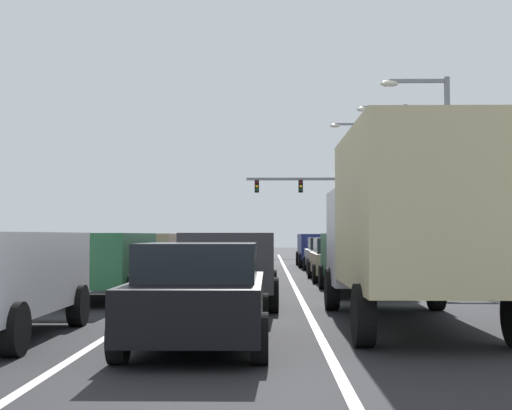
{
  "coord_description": "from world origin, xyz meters",
  "views": [
    {
      "loc": [
        0.87,
        -4.6,
        1.63
      ],
      "look_at": [
        0.24,
        34.52,
        3.18
      ],
      "focal_mm": 52.93,
      "sensor_mm": 36.0,
      "label": 1
    }
  ],
  "objects_px": {
    "suv_navy_right_lane_fifth": "(318,247)",
    "suv_tan_left_lane_third": "(149,253)",
    "sedan_navy_left_lane_fifth": "(178,252)",
    "sedan_black_center_lane_nearest": "(200,294)",
    "sedan_red_center_lane_third": "(238,262)",
    "suv_charcoal_center_lane_second": "(231,261)",
    "traffic_light_gantry": "(312,198)",
    "street_lamp_right_near": "(438,156)",
    "suv_green_right_lane_second": "(362,257)",
    "sedan_maroon_center_lane_fifth": "(248,253)",
    "roadside_sign_right": "(473,182)",
    "suv_green_left_lane_second": "(102,259)",
    "sedan_gray_right_lane_fourth": "(328,255)",
    "sedan_tan_right_lane_third": "(338,259)",
    "sedan_silver_center_lane_fourth": "(243,257)",
    "street_lamp_right_far": "(363,178)",
    "sedan_gray_left_lane_fourth": "(164,255)"
  },
  "relations": [
    {
      "from": "sedan_gray_left_lane_fourth",
      "to": "traffic_light_gantry",
      "type": "bearing_deg",
      "value": 73.92
    },
    {
      "from": "traffic_light_gantry",
      "to": "roadside_sign_right",
      "type": "relative_size",
      "value": 1.37
    },
    {
      "from": "suv_charcoal_center_lane_second",
      "to": "sedan_navy_left_lane_fifth",
      "type": "distance_m",
      "value": 19.89
    },
    {
      "from": "sedan_red_center_lane_third",
      "to": "suv_navy_right_lane_fifth",
      "type": "bearing_deg",
      "value": 76.97
    },
    {
      "from": "traffic_light_gantry",
      "to": "suv_navy_right_lane_fifth",
      "type": "bearing_deg",
      "value": -92.41
    },
    {
      "from": "suv_green_right_lane_second",
      "to": "roadside_sign_right",
      "type": "height_order",
      "value": "roadside_sign_right"
    },
    {
      "from": "suv_charcoal_center_lane_second",
      "to": "roadside_sign_right",
      "type": "relative_size",
      "value": 0.89
    },
    {
      "from": "sedan_gray_left_lane_fourth",
      "to": "roadside_sign_right",
      "type": "height_order",
      "value": "roadside_sign_right"
    },
    {
      "from": "street_lamp_right_near",
      "to": "suv_green_right_lane_second",
      "type": "bearing_deg",
      "value": -116.43
    },
    {
      "from": "traffic_light_gantry",
      "to": "street_lamp_right_far",
      "type": "xyz_separation_m",
      "value": [
        2.95,
        -8.05,
        0.92
      ]
    },
    {
      "from": "sedan_maroon_center_lane_fifth",
      "to": "roadside_sign_right",
      "type": "xyz_separation_m",
      "value": [
        10.3,
        -1.72,
        3.25
      ]
    },
    {
      "from": "suv_charcoal_center_lane_second",
      "to": "street_lamp_right_near",
      "type": "bearing_deg",
      "value": 56.89
    },
    {
      "from": "suv_green_left_lane_second",
      "to": "suv_navy_right_lane_fifth",
      "type": "bearing_deg",
      "value": 71.54
    },
    {
      "from": "sedan_gray_right_lane_fourth",
      "to": "sedan_gray_left_lane_fourth",
      "type": "height_order",
      "value": "same"
    },
    {
      "from": "suv_green_right_lane_second",
      "to": "suv_charcoal_center_lane_second",
      "type": "xyz_separation_m",
      "value": [
        -3.47,
        -3.47,
        0.0
      ]
    },
    {
      "from": "sedan_black_center_lane_nearest",
      "to": "sedan_navy_left_lane_fifth",
      "type": "bearing_deg",
      "value": 97.5
    },
    {
      "from": "sedan_tan_right_lane_third",
      "to": "sedan_gray_left_lane_fourth",
      "type": "bearing_deg",
      "value": 146.8
    },
    {
      "from": "suv_green_left_lane_second",
      "to": "suv_tan_left_lane_third",
      "type": "distance_m",
      "value": 6.93
    },
    {
      "from": "sedan_silver_center_lane_fourth",
      "to": "suv_charcoal_center_lane_second",
      "type": "bearing_deg",
      "value": -89.42
    },
    {
      "from": "suv_green_right_lane_second",
      "to": "sedan_maroon_center_lane_fifth",
      "type": "height_order",
      "value": "suv_green_right_lane_second"
    },
    {
      "from": "suv_green_left_lane_second",
      "to": "street_lamp_right_far",
      "type": "relative_size",
      "value": 0.53
    },
    {
      "from": "suv_navy_right_lane_fifth",
      "to": "suv_charcoal_center_lane_second",
      "type": "bearing_deg",
      "value": -99.18
    },
    {
      "from": "traffic_light_gantry",
      "to": "street_lamp_right_near",
      "type": "bearing_deg",
      "value": -84.04
    },
    {
      "from": "suv_green_left_lane_second",
      "to": "sedan_navy_left_lane_fifth",
      "type": "distance_m",
      "value": 18.37
    },
    {
      "from": "traffic_light_gantry",
      "to": "suv_green_left_lane_second",
      "type": "bearing_deg",
      "value": -100.76
    },
    {
      "from": "sedan_tan_right_lane_third",
      "to": "sedan_black_center_lane_nearest",
      "type": "xyz_separation_m",
      "value": [
        -3.49,
        -15.93,
        0.0
      ]
    },
    {
      "from": "sedan_black_center_lane_nearest",
      "to": "sedan_red_center_lane_third",
      "type": "distance_m",
      "value": 12.61
    },
    {
      "from": "suv_navy_right_lane_fifth",
      "to": "suv_tan_left_lane_third",
      "type": "distance_m",
      "value": 14.72
    },
    {
      "from": "suv_navy_right_lane_fifth",
      "to": "sedan_gray_left_lane_fourth",
      "type": "relative_size",
      "value": 1.09
    },
    {
      "from": "traffic_light_gantry",
      "to": "sedan_silver_center_lane_fourth",
      "type": "bearing_deg",
      "value": -98.67
    },
    {
      "from": "street_lamp_right_near",
      "to": "sedan_navy_left_lane_fifth",
      "type": "bearing_deg",
      "value": 142.68
    },
    {
      "from": "street_lamp_right_far",
      "to": "suv_tan_left_lane_third",
      "type": "bearing_deg",
      "value": -112.9
    },
    {
      "from": "sedan_black_center_lane_nearest",
      "to": "suv_tan_left_lane_third",
      "type": "relative_size",
      "value": 0.92
    },
    {
      "from": "street_lamp_right_far",
      "to": "roadside_sign_right",
      "type": "bearing_deg",
      "value": -79.38
    },
    {
      "from": "suv_green_right_lane_second",
      "to": "suv_green_left_lane_second",
      "type": "bearing_deg",
      "value": -161.4
    },
    {
      "from": "sedan_red_center_lane_third",
      "to": "sedan_navy_left_lane_fifth",
      "type": "bearing_deg",
      "value": 104.57
    },
    {
      "from": "suv_navy_right_lane_fifth",
      "to": "sedan_navy_left_lane_fifth",
      "type": "bearing_deg",
      "value": -166.24
    },
    {
      "from": "sedan_red_center_lane_third",
      "to": "sedan_maroon_center_lane_fifth",
      "type": "relative_size",
      "value": 1.0
    },
    {
      "from": "suv_tan_left_lane_third",
      "to": "sedan_red_center_lane_third",
      "type": "bearing_deg",
      "value": -32.82
    },
    {
      "from": "sedan_black_center_lane_nearest",
      "to": "street_lamp_right_near",
      "type": "height_order",
      "value": "street_lamp_right_near"
    },
    {
      "from": "sedan_silver_center_lane_fourth",
      "to": "suv_green_left_lane_second",
      "type": "distance_m",
      "value": 11.31
    },
    {
      "from": "suv_navy_right_lane_fifth",
      "to": "street_lamp_right_near",
      "type": "relative_size",
      "value": 0.64
    },
    {
      "from": "sedan_tan_right_lane_third",
      "to": "roadside_sign_right",
      "type": "bearing_deg",
      "value": 47.37
    },
    {
      "from": "roadside_sign_right",
      "to": "sedan_red_center_lane_third",
      "type": "bearing_deg",
      "value": -133.67
    },
    {
      "from": "suv_green_right_lane_second",
      "to": "sedan_gray_left_lane_fourth",
      "type": "distance_m",
      "value": 12.56
    },
    {
      "from": "suv_tan_left_lane_third",
      "to": "roadside_sign_right",
      "type": "height_order",
      "value": "roadside_sign_right"
    },
    {
      "from": "sedan_gray_right_lane_fourth",
      "to": "suv_charcoal_center_lane_second",
      "type": "xyz_separation_m",
      "value": [
        -3.46,
        -15.42,
        0.25
      ]
    },
    {
      "from": "sedan_black_center_lane_nearest",
      "to": "sedan_maroon_center_lane_fifth",
      "type": "height_order",
      "value": "same"
    },
    {
      "from": "suv_charcoal_center_lane_second",
      "to": "traffic_light_gantry",
      "type": "relative_size",
      "value": 0.65
    },
    {
      "from": "sedan_tan_right_lane_third",
      "to": "sedan_black_center_lane_nearest",
      "type": "height_order",
      "value": "same"
    }
  ]
}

